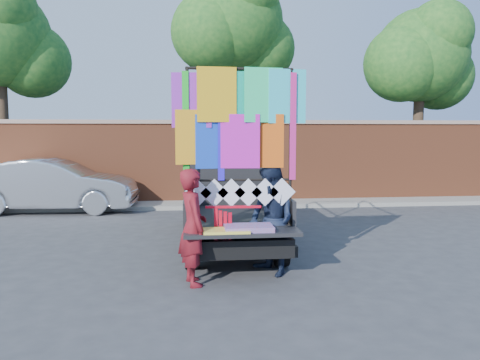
{
  "coord_description": "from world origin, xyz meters",
  "views": [
    {
      "loc": [
        -0.49,
        -7.66,
        2.27
      ],
      "look_at": [
        0.29,
        -0.21,
        1.48
      ],
      "focal_mm": 35.0,
      "sensor_mm": 36.0,
      "label": 1
    }
  ],
  "objects": [
    {
      "name": "ground",
      "position": [
        0.0,
        0.0,
        0.0
      ],
      "size": [
        90.0,
        90.0,
        0.0
      ],
      "primitive_type": "plane",
      "color": "#38383A",
      "rests_on": "ground"
    },
    {
      "name": "man",
      "position": [
        0.76,
        -0.5,
        0.86
      ],
      "size": [
        0.95,
        1.04,
        1.73
      ],
      "primitive_type": "imported",
      "rotation": [
        0.0,
        0.0,
        -1.13
      ],
      "color": "#151E36",
      "rests_on": "ground"
    },
    {
      "name": "brick_wall",
      "position": [
        0.0,
        7.0,
        1.33
      ],
      "size": [
        30.0,
        0.45,
        2.61
      ],
      "color": "brown",
      "rests_on": "ground"
    },
    {
      "name": "woman",
      "position": [
        -0.48,
        -0.86,
        0.86
      ],
      "size": [
        0.55,
        0.71,
        1.72
      ],
      "primitive_type": "imported",
      "rotation": [
        0.0,
        0.0,
        1.82
      ],
      "color": "maroon",
      "rests_on": "ground"
    },
    {
      "name": "curb",
      "position": [
        0.0,
        6.3,
        0.06
      ],
      "size": [
        30.0,
        1.2,
        0.12
      ],
      "primitive_type": "cube",
      "color": "gray",
      "rests_on": "ground"
    },
    {
      "name": "pickup_truck",
      "position": [
        0.25,
        1.95,
        0.81
      ],
      "size": [
        2.04,
        5.12,
        3.22
      ],
      "color": "black",
      "rests_on": "ground"
    },
    {
      "name": "streamer_bundle",
      "position": [
        0.05,
        -0.69,
        0.95
      ],
      "size": [
        0.85,
        0.08,
        0.59
      ],
      "color": "red",
      "rests_on": "ground"
    },
    {
      "name": "tree_right",
      "position": [
        7.52,
        8.12,
        4.75
      ],
      "size": [
        4.2,
        3.3,
        6.62
      ],
      "color": "#38281C",
      "rests_on": "ground"
    },
    {
      "name": "tree_mid",
      "position": [
        1.02,
        8.12,
        5.7
      ],
      "size": [
        4.2,
        3.3,
        7.73
      ],
      "color": "#38281C",
      "rests_on": "ground"
    },
    {
      "name": "sedan",
      "position": [
        -4.33,
        5.85,
        0.75
      ],
      "size": [
        4.6,
        1.76,
        1.5
      ],
      "primitive_type": "imported",
      "rotation": [
        0.0,
        0.0,
        1.53
      ],
      "color": "#B7BABF",
      "rests_on": "ground"
    }
  ]
}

